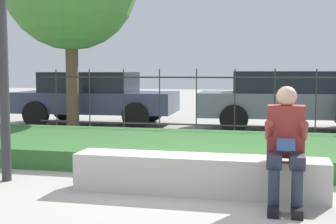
{
  "coord_description": "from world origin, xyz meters",
  "views": [
    {
      "loc": [
        1.23,
        -5.16,
        1.38
      ],
      "look_at": [
        -0.39,
        1.73,
        0.77
      ],
      "focal_mm": 50.0,
      "sensor_mm": 36.0,
      "label": 1
    }
  ],
  "objects_px": {
    "stone_bench": "(198,177)",
    "car_parked_left": "(95,96)",
    "person_seated_reader": "(286,142)",
    "car_parked_center": "(291,99)"
  },
  "relations": [
    {
      "from": "person_seated_reader",
      "to": "car_parked_center",
      "type": "relative_size",
      "value": 0.27
    },
    {
      "from": "stone_bench",
      "to": "car_parked_left",
      "type": "height_order",
      "value": "car_parked_left"
    },
    {
      "from": "stone_bench",
      "to": "car_parked_left",
      "type": "relative_size",
      "value": 0.68
    },
    {
      "from": "person_seated_reader",
      "to": "car_parked_center",
      "type": "xyz_separation_m",
      "value": [
        0.21,
        6.52,
        0.07
      ]
    },
    {
      "from": "stone_bench",
      "to": "car_parked_center",
      "type": "relative_size",
      "value": 0.64
    },
    {
      "from": "person_seated_reader",
      "to": "car_parked_left",
      "type": "relative_size",
      "value": 0.29
    },
    {
      "from": "stone_bench",
      "to": "car_parked_left",
      "type": "bearing_deg",
      "value": 121.21
    },
    {
      "from": "stone_bench",
      "to": "car_parked_center",
      "type": "bearing_deg",
      "value": 79.46
    },
    {
      "from": "person_seated_reader",
      "to": "car_parked_left",
      "type": "bearing_deg",
      "value": 125.98
    },
    {
      "from": "car_parked_left",
      "to": "car_parked_center",
      "type": "bearing_deg",
      "value": -3.37
    }
  ]
}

